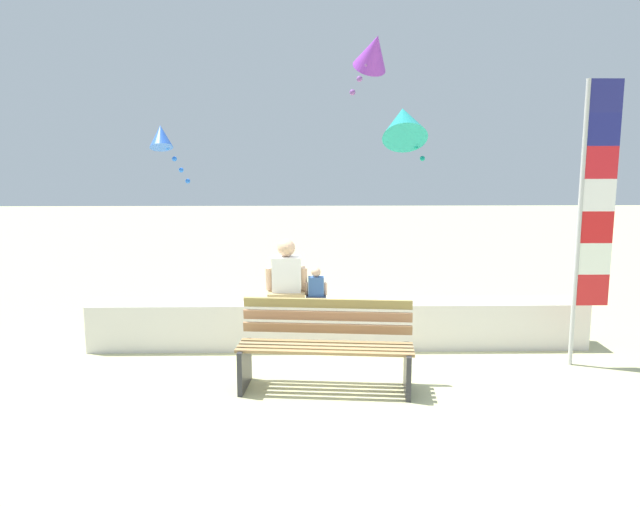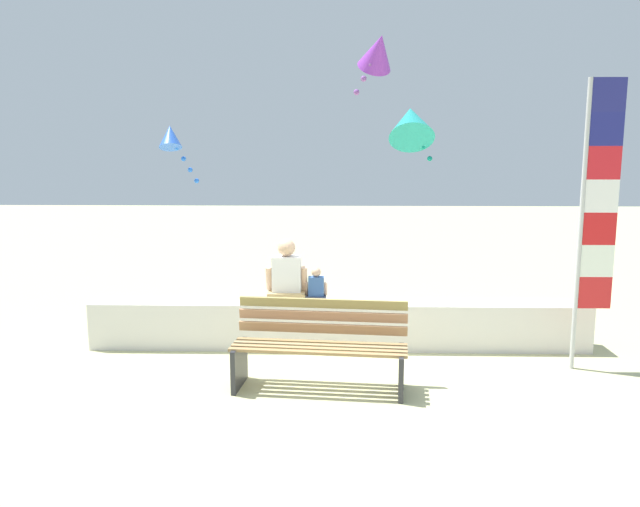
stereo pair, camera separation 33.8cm
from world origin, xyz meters
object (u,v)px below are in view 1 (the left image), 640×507
Objects in this scene: park_bench at (326,347)px; flag_banner at (592,207)px; kite_purple at (373,52)px; person_adult at (287,277)px; person_child at (316,288)px; kite_teal at (404,123)px; kite_blue at (162,137)px.

flag_banner is (2.94, 0.63, 1.38)m from park_bench.
kite_purple reaches higher than flag_banner.
flag_banner reaches higher than person_adult.
kite_purple is at bearing 47.38° from person_adult.
person_child is 3.29m from flag_banner.
person_child is at bearing 0.07° from person_adult.
kite_purple is at bearing 74.94° from park_bench.
flag_banner is 3.60m from kite_teal.
park_bench is 1.53m from person_adult.
park_bench is at bearing -167.86° from flag_banner.
kite_teal is at bearing 58.88° from person_child.
kite_teal is (1.38, 2.29, 2.07)m from person_child.
flag_banner is 6.54m from kite_blue.
kite_purple reaches higher than person_adult.
kite_teal is at bearing 60.35° from kite_purple.
kite_blue is 3.86m from kite_teal.
kite_purple is at bearing -119.65° from kite_teal.
person_adult is 0.24× the size of flag_banner.
kite_purple is 1.49m from kite_teal.
flag_banner reaches higher than park_bench.
park_bench is 4.28m from kite_purple.
kite_teal reaches higher than flag_banner.
kite_teal reaches higher than person_adult.
kite_purple is at bearing 137.87° from flag_banner.
person_adult reaches higher than park_bench.
kite_teal is at bearing 52.70° from person_adult.
person_adult is at bearing -127.30° from kite_teal.
person_child is (-0.08, 1.39, 0.31)m from park_bench.
person_adult is 0.77× the size of kite_blue.
kite_teal is (1.74, 2.29, 1.94)m from person_adult.
kite_purple reaches higher than person_child.
person_child reaches higher than park_bench.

